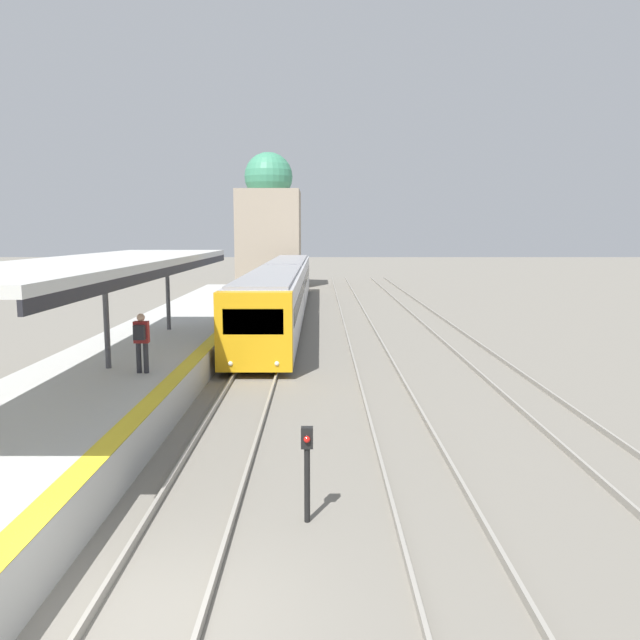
# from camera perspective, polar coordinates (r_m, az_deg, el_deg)

# --- Properties ---
(ground_plane) EXTENTS (240.00, 240.00, 0.00)m
(ground_plane) POSITION_cam_1_polar(r_m,az_deg,el_deg) (8.89, -15.62, -25.35)
(ground_plane) COLOR slate
(track_platform_line) EXTENTS (1.51, 120.00, 0.15)m
(track_platform_line) POSITION_cam_1_polar(r_m,az_deg,el_deg) (8.85, -15.64, -24.95)
(track_platform_line) COLOR gray
(track_platform_line) RESTS_ON ground_plane
(track_middle_line) EXTENTS (1.51, 120.00, 0.15)m
(track_middle_line) POSITION_cam_1_polar(r_m,az_deg,el_deg) (8.80, 14.72, -25.11)
(track_middle_line) COLOR gray
(track_middle_line) RESTS_ON ground_plane
(platform_canopy) EXTENTS (4.00, 18.15, 3.15)m
(platform_canopy) POSITION_cam_1_polar(r_m,az_deg,el_deg) (18.62, -18.79, 4.95)
(platform_canopy) COLOR beige
(platform_canopy) RESTS_ON station_platform
(person_on_platform) EXTENTS (0.40, 0.40, 1.66)m
(person_on_platform) POSITION_cam_1_polar(r_m,az_deg,el_deg) (17.85, -15.79, -1.60)
(person_on_platform) COLOR #2D2D33
(person_on_platform) RESTS_ON station_platform
(train_near) EXTENTS (2.58, 32.01, 3.04)m
(train_near) POSITION_cam_1_polar(r_m,az_deg,el_deg) (36.41, -3.21, 2.97)
(train_near) COLOR gold
(train_near) RESTS_ON ground_plane
(signal_post_near) EXTENTS (0.20, 0.21, 1.66)m
(signal_post_near) POSITION_cam_1_polar(r_m,az_deg,el_deg) (10.67, -0.95, -12.95)
(signal_post_near) COLOR black
(signal_post_near) RESTS_ON ground_plane
(distant_domed_building) EXTENTS (5.57, 5.57, 11.96)m
(distant_domed_building) POSITION_cam_1_polar(r_m,az_deg,el_deg) (56.87, -4.43, 8.66)
(distant_domed_building) COLOR gray
(distant_domed_building) RESTS_ON ground_plane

